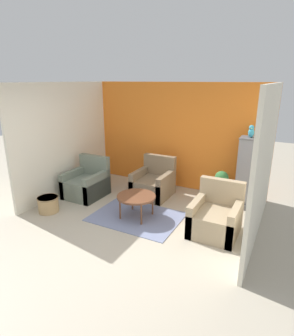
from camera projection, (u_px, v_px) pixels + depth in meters
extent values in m
plane|color=#B2A893|center=(104.00, 244.00, 4.66)|extent=(20.00, 20.00, 0.00)
cube|color=orange|center=(176.00, 136.00, 6.86)|extent=(4.40, 0.06, 2.55)
cube|color=silver|center=(64.00, 139.00, 6.52)|extent=(0.06, 3.04, 2.55)
cube|color=silver|center=(264.00, 164.00, 4.59)|extent=(0.06, 3.04, 2.55)
cube|color=slate|center=(137.00, 217.00, 5.56)|extent=(1.71, 1.25, 0.01)
cylinder|color=brown|center=(136.00, 197.00, 5.42)|extent=(0.75, 0.75, 0.04)
cylinder|color=brown|center=(120.00, 210.00, 5.40)|extent=(0.04, 0.04, 0.42)
cylinder|color=brown|center=(141.00, 215.00, 5.19)|extent=(0.04, 0.04, 0.42)
cylinder|color=brown|center=(132.00, 201.00, 5.79)|extent=(0.04, 0.04, 0.42)
cylinder|color=brown|center=(153.00, 205.00, 5.59)|extent=(0.04, 0.04, 0.42)
cube|color=slate|center=(86.00, 187.00, 6.49)|extent=(0.79, 0.87, 0.43)
cube|color=slate|center=(95.00, 165.00, 6.66)|extent=(0.79, 0.14, 0.47)
cube|color=slate|center=(74.00, 182.00, 6.62)|extent=(0.12, 0.87, 0.59)
cube|color=slate|center=(97.00, 187.00, 6.32)|extent=(0.12, 0.87, 0.59)
cube|color=#9E896B|center=(215.00, 222.00, 4.91)|extent=(0.79, 0.87, 0.43)
cube|color=#9E896B|center=(222.00, 191.00, 5.08)|extent=(0.79, 0.14, 0.47)
cube|color=#9E896B|center=(197.00, 214.00, 5.04)|extent=(0.12, 0.87, 0.59)
cube|color=#9E896B|center=(235.00, 222.00, 4.74)|extent=(0.12, 0.87, 0.59)
cube|color=#7A664C|center=(153.00, 187.00, 6.50)|extent=(0.79, 0.87, 0.43)
cube|color=#7A664C|center=(160.00, 165.00, 6.68)|extent=(0.79, 0.14, 0.47)
cube|color=#7A664C|center=(140.00, 182.00, 6.63)|extent=(0.12, 0.87, 0.59)
cube|color=#7A664C|center=(166.00, 186.00, 6.33)|extent=(0.12, 0.87, 0.59)
cube|color=#555559|center=(243.00, 203.00, 6.05)|extent=(0.49, 0.49, 0.11)
cube|color=gray|center=(247.00, 171.00, 5.83)|extent=(0.37, 0.37, 1.35)
cube|color=#555559|center=(251.00, 138.00, 5.62)|extent=(0.39, 0.39, 0.03)
ellipsoid|color=teal|center=(251.00, 133.00, 5.59)|extent=(0.12, 0.15, 0.19)
sphere|color=teal|center=(252.00, 128.00, 5.54)|extent=(0.10, 0.10, 0.10)
cone|color=gold|center=(251.00, 128.00, 5.50)|extent=(0.05, 0.05, 0.05)
cone|color=teal|center=(252.00, 133.00, 5.65)|extent=(0.06, 0.12, 0.16)
cylinder|color=brown|center=(220.00, 196.00, 6.29)|extent=(0.25, 0.25, 0.19)
cylinder|color=brown|center=(221.00, 187.00, 6.22)|extent=(0.03, 0.03, 0.24)
sphere|color=#337038|center=(222.00, 178.00, 6.15)|extent=(0.30, 0.30, 0.30)
sphere|color=#337038|center=(218.00, 179.00, 6.23)|extent=(0.18, 0.18, 0.18)
sphere|color=#337038|center=(225.00, 180.00, 6.11)|extent=(0.17, 0.17, 0.17)
cylinder|color=tan|center=(48.00, 204.00, 5.74)|extent=(0.40, 0.40, 0.32)
cylinder|color=olive|center=(48.00, 198.00, 5.69)|extent=(0.42, 0.42, 0.02)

